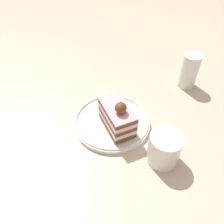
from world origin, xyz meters
TOP-DOWN VIEW (x-y plane):
  - ground_plane at (0.00, 0.00)m, footprint 2.40×2.40m
  - dessert_plate at (0.01, 0.03)m, footprint 0.22×0.22m
  - cake_slice at (-0.02, 0.04)m, footprint 0.13×0.12m
  - fork at (0.06, -0.01)m, footprint 0.08×0.08m
  - drink_glass_near at (-0.13, -0.25)m, footprint 0.06×0.06m
  - drink_glass_far at (-0.16, 0.07)m, footprint 0.08×0.08m

SIDE VIEW (x-z plane):
  - ground_plane at x=0.00m, z-range 0.00..0.00m
  - dessert_plate at x=0.01m, z-range 0.00..0.02m
  - fork at x=0.06m, z-range 0.02..0.02m
  - drink_glass_far at x=-0.16m, z-range 0.00..0.08m
  - drink_glass_near at x=-0.13m, z-range -0.01..0.11m
  - cake_slice at x=-0.02m, z-range 0.01..0.11m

